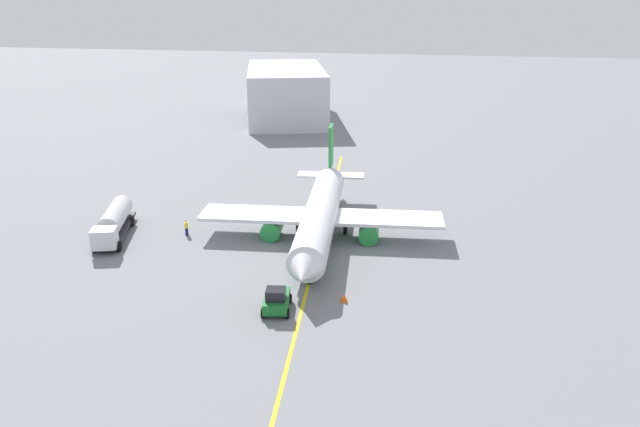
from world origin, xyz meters
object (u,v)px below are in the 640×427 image
object	(u,v)px
pushback_tug	(276,300)
airplane	(320,216)
refueling_worker	(186,228)
safety_cone_nose	(344,298)
fuel_tanker	(114,222)

from	to	relation	value
pushback_tug	airplane	bearing A→B (deg)	177.35
airplane	refueling_worker	bearing A→B (deg)	-83.19
refueling_worker	safety_cone_nose	xyz separation A→B (m)	(12.03, 19.08, -0.45)
airplane	pushback_tug	bearing A→B (deg)	-2.65
airplane	pushback_tug	world-z (taller)	airplane
airplane	pushback_tug	distance (m)	16.44
airplane	fuel_tanker	xyz separation A→B (m)	(3.65, -21.97, -0.84)
fuel_tanker	safety_cone_nose	size ratio (longest dim) A/B	15.15
pushback_tug	safety_cone_nose	xyz separation A→B (m)	(-2.58, 5.30, -0.63)
pushback_tug	refueling_worker	world-z (taller)	pushback_tug
pushback_tug	refueling_worker	bearing A→B (deg)	-136.68
fuel_tanker	pushback_tug	xyz separation A→B (m)	(12.70, 21.22, -0.73)
refueling_worker	fuel_tanker	bearing A→B (deg)	-75.59
airplane	safety_cone_nose	world-z (taller)	airplane
airplane	safety_cone_nose	distance (m)	14.66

